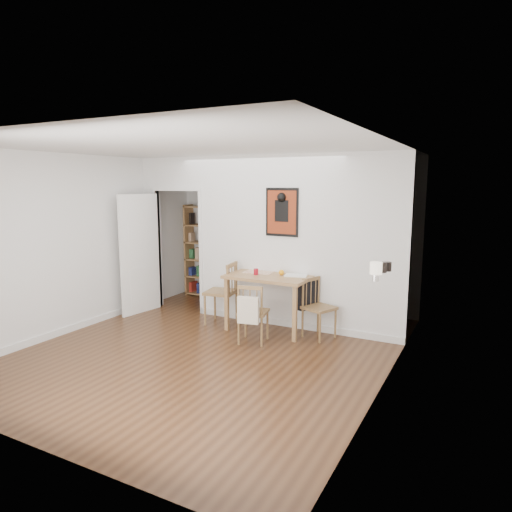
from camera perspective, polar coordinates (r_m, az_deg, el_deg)
The scene contains 15 objects.
ground at distance 6.20m, azimuth -5.55°, elevation -11.50°, with size 5.20×5.20×0.00m, color #50301A.
room_shell at distance 6.98m, azimuth 1.01°, elevation 1.86°, with size 5.20×5.20×5.20m.
dining_table at distance 6.76m, azimuth 1.69°, elevation -3.21°, with size 1.23×0.78×0.84m.
chair_left at distance 7.15m, azimuth -4.42°, elevation -4.61°, with size 0.56×0.56×0.97m.
chair_right at distance 6.55m, azimuth 7.78°, elevation -6.36°, with size 0.59×0.55×0.85m.
chair_front at distance 6.30m, azimuth -0.38°, elevation -7.08°, with size 0.49×0.54×0.83m.
bookshelf at distance 8.86m, azimuth -6.52°, elevation 0.57°, with size 0.74×0.30×1.77m.
fireplace at distance 5.43m, azimuth 15.54°, elevation -7.96°, with size 0.45×1.25×1.16m.
red_glass at distance 6.74m, azimuth -0.00°, elevation -1.98°, with size 0.07×0.07×0.09m, color maroon.
orange_fruit at distance 6.72m, azimuth 3.20°, elevation -2.07°, with size 0.08×0.08×0.08m, color orange.
placemat at distance 6.95m, azimuth 0.38°, elevation -2.01°, with size 0.43×0.33×0.00m, color #EFE3C4.
notebook at distance 6.69m, azimuth 5.01°, elevation -2.43°, with size 0.32×0.23×0.02m, color white.
mantel_lamp at distance 4.94m, azimuth 14.77°, elevation -1.62°, with size 0.13×0.13×0.20m.
ceramic_jar_a at distance 5.45m, azimuth 15.53°, elevation -1.37°, with size 0.10×0.10×0.12m, color black.
ceramic_jar_b at distance 5.54m, azimuth 16.14°, elevation -1.27°, with size 0.09×0.09×0.11m, color black.
Camera 1 is at (3.20, -4.85, 2.18)m, focal length 32.00 mm.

